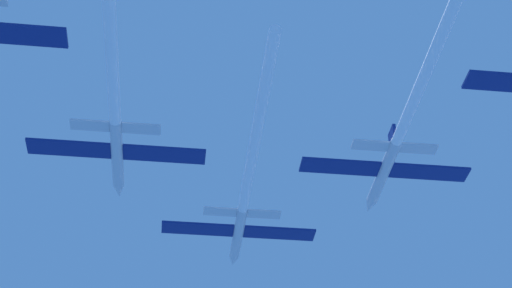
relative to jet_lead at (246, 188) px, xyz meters
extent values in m
cylinder|color=silver|center=(0.00, 9.38, -0.03)|extent=(1.18, 10.73, 1.18)
cone|color=silver|center=(0.00, 15.93, -0.03)|extent=(1.16, 2.36, 1.16)
ellipsoid|color=black|center=(0.00, 11.74, 0.47)|extent=(0.83, 2.15, 0.59)
cube|color=navy|center=(-4.67, 8.85, -0.03)|extent=(8.15, 2.36, 0.26)
cube|color=navy|center=(4.67, 8.85, -0.03)|extent=(8.15, 2.36, 0.26)
cube|color=navy|center=(0.00, 5.09, 1.42)|extent=(0.31, 1.93, 1.72)
cube|color=silver|center=(-2.42, 4.88, -0.03)|extent=(3.67, 1.42, 0.26)
cube|color=silver|center=(2.42, 4.88, -0.03)|extent=(3.67, 1.42, 0.26)
cylinder|color=white|center=(0.00, -9.86, -0.03)|extent=(1.06, 27.75, 1.06)
cylinder|color=silver|center=(-13.35, -4.43, 0.16)|extent=(1.18, 10.73, 1.18)
cone|color=silver|center=(-13.35, 2.11, 0.16)|extent=(1.16, 2.36, 1.16)
ellipsoid|color=black|center=(-13.35, -2.07, 0.66)|extent=(0.83, 2.15, 0.59)
cube|color=navy|center=(-18.02, -4.97, 0.16)|extent=(8.15, 2.36, 0.26)
cube|color=navy|center=(-8.68, -4.97, 0.16)|extent=(8.15, 2.36, 0.26)
cube|color=navy|center=(-13.35, -8.73, 1.61)|extent=(0.31, 1.93, 1.72)
cube|color=silver|center=(-15.78, -8.94, 0.16)|extent=(3.67, 1.42, 0.26)
cube|color=silver|center=(-10.93, -8.94, 0.16)|extent=(3.67, 1.42, 0.26)
cylinder|color=white|center=(-13.35, -24.90, 0.16)|extent=(1.06, 30.20, 1.06)
cylinder|color=silver|center=(13.83, -3.83, 0.44)|extent=(1.18, 10.73, 1.18)
cone|color=silver|center=(13.83, 2.71, 0.44)|extent=(1.16, 2.36, 1.16)
ellipsoid|color=black|center=(13.83, -1.47, 0.94)|extent=(0.83, 2.15, 0.59)
cube|color=navy|center=(9.16, -4.37, 0.44)|extent=(8.15, 2.36, 0.26)
cube|color=navy|center=(18.50, -4.37, 0.44)|extent=(8.15, 2.36, 0.26)
cube|color=navy|center=(13.83, -8.12, 1.89)|extent=(0.31, 1.93, 1.72)
cube|color=silver|center=(11.40, -8.34, 0.44)|extent=(3.67, 1.42, 0.26)
cube|color=silver|center=(16.25, -8.34, 0.44)|extent=(3.67, 1.42, 0.26)
cylinder|color=white|center=(13.83, -25.22, 0.44)|extent=(1.06, 32.04, 1.06)
cube|color=navy|center=(-21.34, -19.04, 1.64)|extent=(8.15, 2.36, 0.26)
cube|color=navy|center=(22.10, -17.92, 1.34)|extent=(8.15, 2.36, 0.26)
camera|label=1|loc=(-6.63, -69.52, -45.87)|focal=55.79mm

